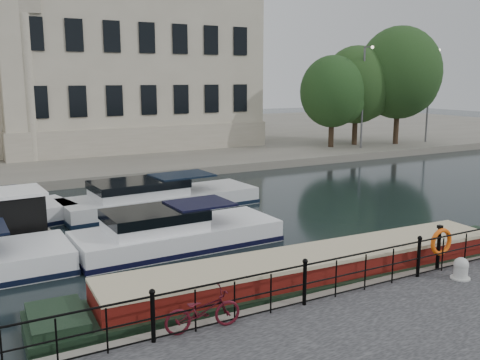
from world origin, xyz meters
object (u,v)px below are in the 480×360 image
(mooring_bollard, at_px, (461,269))
(narrowboat, at_px, (314,280))
(harbour_hut, at_px, (14,221))
(life_ring_post, at_px, (441,242))
(bicycle, at_px, (203,310))

(mooring_bollard, height_order, narrowboat, narrowboat)
(harbour_hut, bearing_deg, life_ring_post, -47.58)
(narrowboat, bearing_deg, mooring_bollard, -31.03)
(bicycle, relative_size, narrowboat, 0.11)
(bicycle, height_order, narrowboat, bicycle)
(bicycle, height_order, mooring_bollard, bicycle)
(bicycle, xyz_separation_m, narrowboat, (4.32, 1.61, -0.66))
(life_ring_post, height_order, harbour_hut, harbour_hut)
(harbour_hut, bearing_deg, bicycle, -78.10)
(mooring_bollard, distance_m, narrowboat, 4.18)
(bicycle, xyz_separation_m, harbour_hut, (-2.78, 10.58, -0.07))
(mooring_bollard, bearing_deg, life_ring_post, 87.93)
(bicycle, distance_m, life_ring_post, 7.81)
(harbour_hut, bearing_deg, mooring_bollard, -49.71)
(mooring_bollard, xyz_separation_m, narrowboat, (-3.45, 2.30, -0.48))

